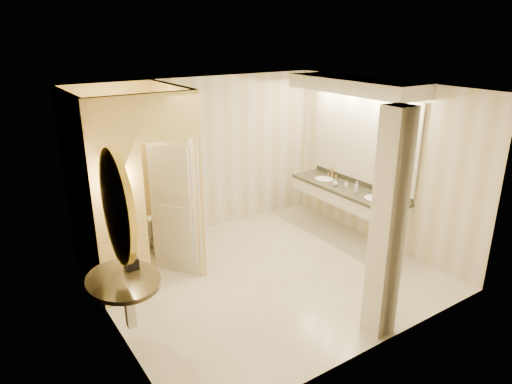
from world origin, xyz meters
The scene contains 16 objects.
floor centered at (0.00, 0.00, 0.00)m, with size 4.50×4.50×0.00m, color #EDE4CD.
ceiling centered at (0.00, 0.00, 2.70)m, with size 4.50×4.50×0.00m, color white.
wall_back centered at (0.00, 2.00, 1.35)m, with size 4.50×0.02×2.70m, color silver.
wall_front centered at (0.00, -2.00, 1.35)m, with size 4.50×0.02×2.70m, color silver.
wall_left centered at (-2.25, 0.00, 1.35)m, with size 0.02×4.00×2.70m, color silver.
wall_right centered at (2.25, 0.00, 1.35)m, with size 0.02×4.00×2.70m, color silver.
toilet_closet centered at (-1.13, 0.96, 1.39)m, with size 1.50×1.55×2.70m.
wall_sconce centered at (-1.93, 0.43, 1.73)m, with size 0.14×0.14×0.42m.
vanity centered at (1.98, 0.40, 1.63)m, with size 0.75×2.44×2.09m.
console_shelf centered at (-2.21, -0.43, 1.34)m, with size 0.97×0.97×1.94m.
pillar centered at (0.35, -1.80, 1.35)m, with size 0.28×0.28×2.70m, color beige.
tissue_box centered at (-2.08, -0.28, 0.94)m, with size 0.14×0.14×0.14m, color black.
toilet centered at (-1.10, 1.68, 0.36)m, with size 0.41×0.71×0.73m, color white.
soap_bottle_a centered at (1.92, 0.43, 0.93)m, with size 0.05×0.05×0.12m, color beige.
soap_bottle_b centered at (1.83, 0.59, 0.93)m, with size 0.09×0.09×0.12m, color silver.
soap_bottle_c centered at (1.88, 0.14, 0.97)m, with size 0.08×0.08×0.20m, color #C6B28C.
Camera 1 is at (-3.44, -4.84, 3.42)m, focal length 32.00 mm.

